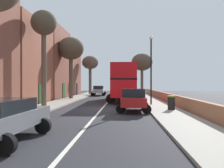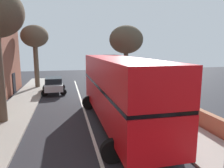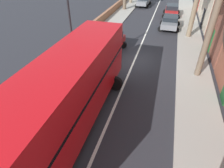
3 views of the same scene
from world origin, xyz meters
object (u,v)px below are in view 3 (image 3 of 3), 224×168
at_px(parked_car_red_right_3, 111,42).
at_px(parked_car_red_left_4, 172,10).
at_px(parked_car_grey_left_0, 170,22).
at_px(double_decker_bus, 69,92).
at_px(litter_bin_right, 83,43).
at_px(lamppost_right, 70,22).
at_px(parked_car_grey_right_1, 144,1).

relative_size(parked_car_red_right_3, parked_car_red_left_4, 0.89).
bearing_deg(parked_car_grey_left_0, parked_car_red_left_4, -89.98).
height_order(double_decker_bus, parked_car_red_left_4, double_decker_bus).
relative_size(parked_car_grey_left_0, parked_car_red_left_4, 0.95).
height_order(parked_car_red_left_4, litter_bin_right, parked_car_red_left_4).
distance_m(double_decker_bus, litter_bin_right, 10.28).
distance_m(parked_car_red_right_3, lamppost_right, 5.28).
bearing_deg(lamppost_right, parked_car_grey_right_1, -94.35).
xyz_separation_m(parked_car_grey_right_1, parked_car_red_left_4, (-5.00, 5.25, -0.01)).
bearing_deg(litter_bin_right, lamppost_right, 104.71).
relative_size(double_decker_bus, parked_car_grey_right_1, 2.52).
height_order(double_decker_bus, lamppost_right, lamppost_right).
height_order(double_decker_bus, parked_car_red_right_3, double_decker_bus).
height_order(parked_car_grey_left_0, lamppost_right, lamppost_right).
bearing_deg(parked_car_red_right_3, parked_car_grey_right_1, -90.00).
xyz_separation_m(double_decker_bus, parked_car_grey_left_0, (-4.20, -18.19, -1.46)).
relative_size(parked_car_grey_right_1, parked_car_red_right_3, 1.12).
xyz_separation_m(double_decker_bus, lamppost_right, (2.60, -5.66, 1.45)).
bearing_deg(parked_car_red_right_3, parked_car_grey_left_0, -120.57).
height_order(parked_car_grey_left_0, litter_bin_right, parked_car_grey_left_0).
distance_m(parked_car_grey_left_0, parked_car_red_left_4, 5.93).
relative_size(parked_car_grey_right_1, lamppost_right, 0.72).
xyz_separation_m(parked_car_red_left_4, lamppost_right, (6.80, 18.45, 2.89)).
height_order(parked_car_red_right_3, litter_bin_right, parked_car_red_right_3).
height_order(double_decker_bus, parked_car_grey_right_1, double_decker_bus).
bearing_deg(litter_bin_right, double_decker_bus, 110.81).
distance_m(parked_car_grey_right_1, lamppost_right, 23.94).
relative_size(parked_car_grey_right_1, parked_car_red_left_4, 0.99).
xyz_separation_m(parked_car_grey_left_0, parked_car_red_left_4, (0.00, -5.93, 0.03)).
distance_m(double_decker_bus, parked_car_red_left_4, 24.52).
xyz_separation_m(double_decker_bus, parked_car_red_left_4, (-4.20, -24.11, -1.43)).
distance_m(double_decker_bus, parked_car_red_right_3, 9.86).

